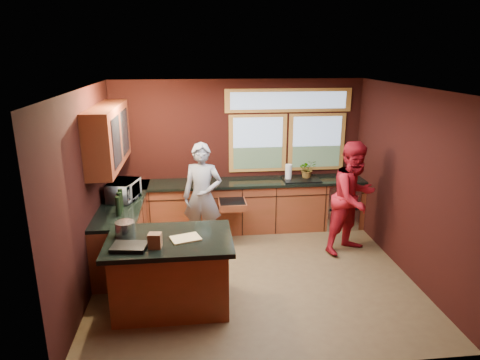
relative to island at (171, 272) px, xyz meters
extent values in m
plane|color=brown|center=(1.15, 0.67, -0.48)|extent=(4.50, 4.50, 0.00)
cube|color=black|center=(1.15, 2.67, 0.87)|extent=(4.50, 0.02, 2.70)
cube|color=black|center=(1.15, -1.33, 0.87)|extent=(4.50, 0.02, 2.70)
cube|color=black|center=(-1.10, 0.67, 0.87)|extent=(0.02, 4.00, 2.70)
cube|color=black|center=(3.40, 0.67, 0.87)|extent=(0.02, 4.00, 2.70)
cube|color=silver|center=(1.15, 0.67, 2.22)|extent=(4.50, 4.00, 0.02)
cube|color=#7588A2|center=(1.50, 2.65, 1.07)|extent=(1.06, 0.02, 1.06)
cube|color=#7588A2|center=(2.60, 2.65, 1.07)|extent=(1.06, 0.02, 1.06)
cube|color=#AF7833|center=(2.05, 2.65, 1.84)|extent=(2.30, 0.02, 0.42)
cube|color=brown|center=(-0.92, 1.52, 1.47)|extent=(0.36, 1.80, 0.90)
cube|color=brown|center=(1.15, 2.37, -0.04)|extent=(4.50, 0.60, 0.88)
cube|color=black|center=(1.15, 2.36, 0.43)|extent=(4.50, 0.64, 0.05)
cube|color=#B7B7BC|center=(3.00, 2.35, -0.05)|extent=(0.60, 0.58, 0.85)
cube|color=black|center=(2.25, 2.33, 0.43)|extent=(0.66, 0.46, 0.05)
cube|color=brown|center=(-0.80, 1.52, -0.04)|extent=(0.60, 2.30, 0.88)
cube|color=black|center=(-0.79, 1.52, 0.43)|extent=(0.64, 2.30, 0.05)
cube|color=brown|center=(0.00, 0.00, -0.04)|extent=(1.40, 0.90, 0.88)
cube|color=black|center=(0.00, 0.00, 0.44)|extent=(1.55, 1.05, 0.06)
imported|color=slate|center=(0.45, 1.71, 0.41)|extent=(0.73, 0.58, 1.77)
imported|color=#A2121D|center=(2.85, 1.29, 0.44)|extent=(1.11, 1.03, 1.83)
imported|color=#999999|center=(-0.77, 1.56, 0.60)|extent=(0.50, 0.63, 0.31)
imported|color=#999999|center=(2.38, 2.42, 0.62)|extent=(0.31, 0.27, 0.34)
cylinder|color=silver|center=(2.02, 2.37, 0.59)|extent=(0.12, 0.12, 0.28)
cube|color=tan|center=(0.20, -0.05, 0.48)|extent=(0.41, 0.35, 0.02)
cylinder|color=#B3B3B8|center=(-0.55, 0.15, 0.56)|extent=(0.24, 0.24, 0.18)
cube|color=brown|center=(-0.15, -0.25, 0.56)|extent=(0.16, 0.14, 0.18)
cube|color=black|center=(-0.45, -0.25, 0.49)|extent=(0.43, 0.33, 0.05)
camera|label=1|loc=(0.34, -4.91, 2.68)|focal=32.00mm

